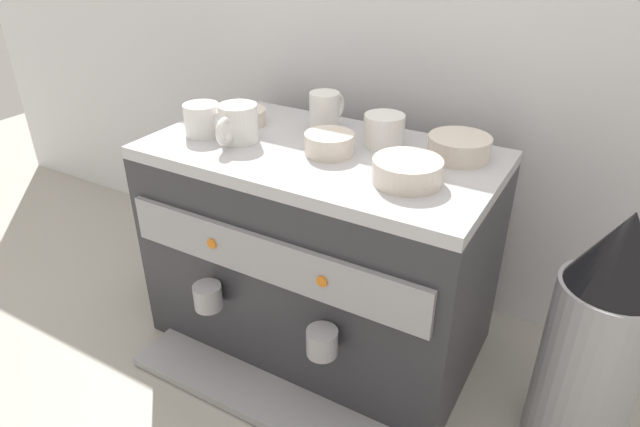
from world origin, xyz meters
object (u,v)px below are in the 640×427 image
(ceramic_cup_0, at_px, (326,112))
(ceramic_bowl_3, at_px, (407,172))
(ceramic_cup_3, at_px, (237,124))
(coffee_grinder, at_px, (596,341))
(ceramic_bowl_2, at_px, (329,144))
(espresso_machine, at_px, (319,251))
(ceramic_bowl_1, at_px, (459,147))
(ceramic_cup_1, at_px, (385,129))
(ceramic_bowl_0, at_px, (242,117))
(ceramic_cup_2, at_px, (204,120))
(milk_pitcher, at_px, (171,250))

(ceramic_cup_0, xyz_separation_m, ceramic_bowl_3, (0.24, -0.15, -0.02))
(ceramic_cup_3, bearing_deg, coffee_grinder, 2.17)
(ceramic_cup_3, xyz_separation_m, ceramic_bowl_2, (0.18, 0.04, -0.02))
(ceramic_bowl_3, relative_size, coffee_grinder, 0.25)
(ceramic_cup_0, bearing_deg, ceramic_bowl_2, -57.10)
(ceramic_bowl_2, distance_m, coffee_grinder, 0.57)
(espresso_machine, height_order, ceramic_bowl_1, ceramic_bowl_1)
(ceramic_cup_1, distance_m, ceramic_bowl_0, 0.31)
(espresso_machine, xyz_separation_m, ceramic_bowl_1, (0.24, 0.10, 0.25))
(ceramic_cup_0, relative_size, ceramic_cup_2, 0.97)
(ceramic_bowl_1, relative_size, milk_pitcher, 0.74)
(espresso_machine, relative_size, ceramic_cup_3, 5.86)
(ceramic_bowl_2, bearing_deg, ceramic_cup_3, -168.62)
(ceramic_cup_1, bearing_deg, ceramic_bowl_0, -171.91)
(ceramic_bowl_1, bearing_deg, ceramic_cup_0, -179.90)
(ceramic_bowl_0, height_order, ceramic_bowl_1, ceramic_bowl_1)
(espresso_machine, xyz_separation_m, ceramic_bowl_3, (0.20, -0.05, 0.25))
(espresso_machine, height_order, ceramic_bowl_0, ceramic_bowl_0)
(ceramic_bowl_3, bearing_deg, ceramic_cup_3, 178.95)
(coffee_grinder, bearing_deg, ceramic_cup_0, 168.95)
(ceramic_cup_3, relative_size, ceramic_bowl_2, 1.24)
(ceramic_cup_3, xyz_separation_m, coffee_grinder, (0.70, 0.03, -0.26))
(coffee_grinder, bearing_deg, milk_pitcher, 178.85)
(ceramic_bowl_2, relative_size, milk_pitcher, 0.59)
(ceramic_cup_1, relative_size, coffee_grinder, 0.24)
(ceramic_bowl_1, bearing_deg, ceramic_bowl_2, -154.39)
(ceramic_cup_0, xyz_separation_m, ceramic_bowl_1, (0.28, 0.00, -0.02))
(ceramic_cup_0, distance_m, ceramic_bowl_3, 0.28)
(ceramic_cup_3, bearing_deg, ceramic_bowl_1, 19.34)
(ceramic_cup_2, relative_size, ceramic_bowl_0, 1.05)
(ceramic_cup_3, height_order, ceramic_bowl_2, ceramic_cup_3)
(ceramic_cup_0, relative_size, ceramic_bowl_1, 0.90)
(ceramic_cup_3, distance_m, coffee_grinder, 0.74)
(ceramic_cup_2, height_order, ceramic_bowl_2, ceramic_cup_2)
(ceramic_cup_1, xyz_separation_m, ceramic_bowl_1, (0.15, 0.01, -0.01))
(coffee_grinder, xyz_separation_m, milk_pitcher, (-0.98, 0.02, -0.15))
(ceramic_cup_1, relative_size, ceramic_bowl_1, 0.98)
(ceramic_bowl_1, bearing_deg, ceramic_cup_1, -176.64)
(espresso_machine, xyz_separation_m, ceramic_bowl_2, (0.03, -0.01, 0.25))
(espresso_machine, bearing_deg, ceramic_bowl_1, 22.06)
(ceramic_cup_2, xyz_separation_m, ceramic_bowl_1, (0.48, 0.15, -0.01))
(espresso_machine, distance_m, ceramic_bowl_1, 0.36)
(ceramic_cup_2, height_order, ceramic_bowl_3, ceramic_cup_2)
(ceramic_bowl_1, bearing_deg, ceramic_bowl_3, -105.96)
(ceramic_cup_3, bearing_deg, ceramic_cup_0, 49.85)
(ceramic_cup_2, distance_m, ceramic_cup_3, 0.08)
(ceramic_bowl_2, height_order, milk_pitcher, ceramic_bowl_2)
(ceramic_bowl_1, distance_m, milk_pitcher, 0.80)
(ceramic_cup_0, height_order, milk_pitcher, ceramic_cup_0)
(ceramic_cup_2, relative_size, ceramic_bowl_2, 1.14)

